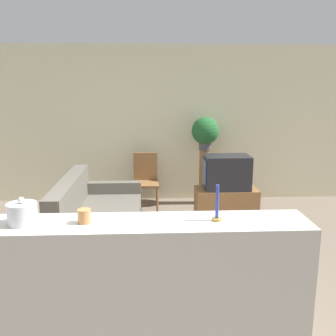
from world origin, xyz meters
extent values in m
plane|color=#756656|center=(0.00, 0.00, 0.00)|extent=(14.00, 14.00, 0.00)
cube|color=beige|center=(0.00, 3.43, 1.35)|extent=(9.00, 0.06, 2.70)
cube|color=#605B51|center=(-0.38, 1.52, 0.21)|extent=(0.99, 1.87, 0.41)
cube|color=#605B51|center=(-0.77, 1.52, 0.63)|extent=(0.20, 1.87, 0.43)
cube|color=#605B51|center=(-0.38, 0.67, 0.29)|extent=(0.99, 0.16, 0.58)
cube|color=#605B51|center=(-0.38, 2.38, 0.29)|extent=(0.99, 0.16, 0.58)
cube|color=olive|center=(1.42, 2.29, 0.24)|extent=(0.93, 0.47, 0.48)
cube|color=#232328|center=(1.42, 2.29, 0.74)|extent=(0.67, 0.44, 0.51)
cube|color=navy|center=(1.08, 2.29, 0.74)|extent=(0.02, 0.36, 0.40)
cube|color=olive|center=(0.18, 2.85, 0.42)|extent=(0.44, 0.44, 0.04)
cube|color=olive|center=(0.18, 3.05, 0.68)|extent=(0.40, 0.04, 0.47)
cylinder|color=olive|center=(-0.01, 2.66, 0.20)|extent=(0.04, 0.04, 0.40)
cylinder|color=olive|center=(0.37, 2.66, 0.20)|extent=(0.04, 0.04, 0.40)
cylinder|color=olive|center=(-0.01, 3.04, 0.20)|extent=(0.04, 0.04, 0.40)
cylinder|color=olive|center=(0.37, 3.04, 0.20)|extent=(0.04, 0.04, 0.40)
cylinder|color=olive|center=(1.20, 3.11, 0.47)|extent=(0.18, 0.18, 0.94)
cylinder|color=#4C4C51|center=(1.20, 3.11, 1.01)|extent=(0.21, 0.21, 0.13)
sphere|color=#23602D|center=(1.20, 3.11, 1.27)|extent=(0.46, 0.46, 0.46)
cube|color=beige|center=(0.00, -0.58, 0.52)|extent=(2.85, 0.44, 1.04)
cylinder|color=silver|center=(-0.64, -0.58, 1.12)|extent=(0.21, 0.21, 0.15)
sphere|color=silver|center=(-0.64, -0.58, 1.22)|extent=(0.05, 0.05, 0.05)
cylinder|color=#C6844C|center=(-0.20, -0.58, 1.09)|extent=(0.10, 0.10, 0.10)
cylinder|color=#B7933D|center=(0.75, -0.58, 1.05)|extent=(0.07, 0.07, 0.02)
cylinder|color=#2D3D9E|center=(0.75, -0.58, 1.18)|extent=(0.02, 0.02, 0.25)
camera|label=1|loc=(0.27, -3.13, 1.99)|focal=40.00mm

